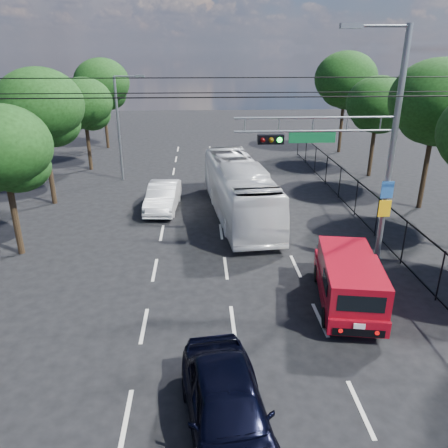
{
  "coord_description": "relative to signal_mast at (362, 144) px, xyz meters",
  "views": [
    {
      "loc": [
        -1.02,
        -8.47,
        8.63
      ],
      "look_at": [
        -0.19,
        6.05,
        2.8
      ],
      "focal_mm": 35.0,
      "sensor_mm": 36.0,
      "label": 1
    }
  ],
  "objects": [
    {
      "name": "navy_hatchback",
      "position": [
        -5.77,
        -8.6,
        -4.42
      ],
      "size": [
        2.51,
        5.03,
        1.65
      ],
      "primitive_type": "imported",
      "rotation": [
        0.0,
        0.0,
        0.12
      ],
      "color": "black",
      "rests_on": "ground"
    },
    {
      "name": "tree_left_c",
      "position": [
        -15.07,
        9.03,
        0.15
      ],
      "size": [
        4.8,
        4.8,
        7.8
      ],
      "color": "black",
      "rests_on": "ground"
    },
    {
      "name": "fence_right",
      "position": [
        2.32,
        4.18,
        -4.21
      ],
      "size": [
        0.06,
        34.03,
        2.0
      ],
      "color": "black",
      "rests_on": "ground"
    },
    {
      "name": "tree_right_c",
      "position": [
        6.53,
        7.03,
        0.49
      ],
      "size": [
        5.1,
        5.1,
        8.29
      ],
      "color": "black",
      "rests_on": "ground"
    },
    {
      "name": "tree_left_d",
      "position": [
        -14.67,
        17.03,
        -0.52
      ],
      "size": [
        4.2,
        4.2,
        6.83
      ],
      "color": "black",
      "rests_on": "ground"
    },
    {
      "name": "tree_left_b",
      "position": [
        -14.47,
        2.03,
        -0.66
      ],
      "size": [
        4.08,
        4.08,
        6.63
      ],
      "color": "black",
      "rests_on": "ground"
    },
    {
      "name": "white_van",
      "position": [
        -8.44,
        7.57,
        -4.48
      ],
      "size": [
        1.95,
        4.75,
        1.53
      ],
      "primitive_type": "imported",
      "rotation": [
        0.0,
        0.0,
        -0.07
      ],
      "color": "white",
      "rests_on": "ground"
    },
    {
      "name": "tree_right_e",
      "position": [
        6.33,
        22.03,
        0.69
      ],
      "size": [
        5.28,
        5.28,
        8.58
      ],
      "color": "black",
      "rests_on": "ground"
    },
    {
      "name": "tree_left_e",
      "position": [
        -14.87,
        25.03,
        0.29
      ],
      "size": [
        4.92,
        4.92,
        7.99
      ],
      "color": "black",
      "rests_on": "ground"
    },
    {
      "name": "signal_mast",
      "position": [
        0.0,
        0.0,
        0.0
      ],
      "size": [
        6.43,
        0.39,
        9.5
      ],
      "color": "slate",
      "rests_on": "ground"
    },
    {
      "name": "red_pickup",
      "position": [
        -1.12,
        -3.1,
        -4.21
      ],
      "size": [
        2.69,
        5.44,
        1.94
      ],
      "color": "black",
      "rests_on": "ground"
    },
    {
      "name": "streetlight_left",
      "position": [
        -11.62,
        14.01,
        -1.3
      ],
      "size": [
        2.09,
        0.22,
        7.08
      ],
      "color": "slate",
      "rests_on": "ground"
    },
    {
      "name": "lane_markings",
      "position": [
        -5.28,
        6.01,
        -5.24
      ],
      "size": [
        6.12,
        38.0,
        0.01
      ],
      "color": "beige",
      "rests_on": "ground"
    },
    {
      "name": "ground",
      "position": [
        -5.28,
        -7.99,
        -5.24
      ],
      "size": [
        120.0,
        120.0,
        0.0
      ],
      "primitive_type": "plane",
      "color": "black",
      "rests_on": "ground"
    },
    {
      "name": "tree_right_d",
      "position": [
        6.13,
        14.03,
        -0.39
      ],
      "size": [
        4.32,
        4.32,
        7.02
      ],
      "color": "black",
      "rests_on": "ground"
    },
    {
      "name": "utility_wires",
      "position": [
        -5.28,
        0.84,
        1.99
      ],
      "size": [
        22.0,
        5.04,
        0.74
      ],
      "color": "black",
      "rests_on": "ground"
    },
    {
      "name": "white_bus",
      "position": [
        -4.18,
        6.28,
        -3.74
      ],
      "size": [
        3.58,
        10.97,
        3.0
      ],
      "primitive_type": "imported",
      "rotation": [
        0.0,
        0.0,
        0.1
      ],
      "color": "silver",
      "rests_on": "ground"
    }
  ]
}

